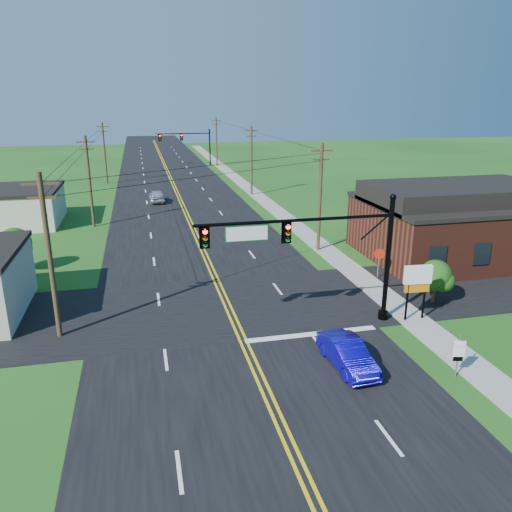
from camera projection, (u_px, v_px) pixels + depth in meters
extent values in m
plane|color=#184714|center=(275.00, 422.00, 20.16)|extent=(260.00, 260.00, 0.00)
cube|color=black|center=(177.00, 195.00, 66.54)|extent=(16.00, 220.00, 0.04)
cube|color=black|center=(225.00, 306.00, 31.29)|extent=(70.00, 10.00, 0.04)
cube|color=gray|center=(272.00, 207.00, 59.53)|extent=(2.00, 160.00, 0.08)
cylinder|color=black|center=(388.00, 261.00, 28.39)|extent=(0.28, 0.28, 7.20)
cylinder|color=black|center=(383.00, 315.00, 29.41)|extent=(0.60, 0.60, 0.50)
sphere|color=black|center=(393.00, 197.00, 27.27)|extent=(0.36, 0.36, 0.36)
cylinder|color=black|center=(297.00, 220.00, 26.38)|extent=(11.00, 0.18, 0.18)
cube|color=#05591D|center=(247.00, 233.00, 25.96)|extent=(2.30, 0.06, 0.85)
cylinder|color=black|center=(210.00, 146.00, 95.19)|extent=(0.28, 0.28, 7.20)
cylinder|color=black|center=(210.00, 164.00, 96.21)|extent=(0.60, 0.60, 0.50)
sphere|color=black|center=(209.00, 126.00, 94.06)|extent=(0.36, 0.36, 0.36)
cylinder|color=black|center=(183.00, 134.00, 93.38)|extent=(10.00, 0.18, 0.18)
cube|color=#05591D|center=(166.00, 137.00, 92.86)|extent=(2.30, 0.06, 0.85)
cube|color=#4F2016|center=(454.00, 230.00, 40.52)|extent=(14.00, 11.00, 4.40)
cube|color=black|center=(458.00, 202.00, 39.80)|extent=(14.20, 11.20, 0.30)
cylinder|color=#392A1A|center=(50.00, 258.00, 26.02)|extent=(0.28, 0.28, 9.00)
cube|color=#392A1A|center=(40.00, 184.00, 24.83)|extent=(1.80, 0.12, 0.12)
cube|color=#392A1A|center=(42.00, 198.00, 25.04)|extent=(1.40, 0.12, 0.12)
cylinder|color=#392A1A|center=(90.00, 182.00, 49.21)|extent=(0.28, 0.28, 9.00)
cube|color=#392A1A|center=(86.00, 142.00, 48.02)|extent=(1.80, 0.12, 0.12)
cube|color=#392A1A|center=(86.00, 149.00, 48.24)|extent=(1.40, 0.12, 0.12)
cylinder|color=#392A1A|center=(105.00, 154.00, 74.26)|extent=(0.28, 0.28, 9.00)
cube|color=#392A1A|center=(102.00, 127.00, 73.07)|extent=(1.80, 0.12, 0.12)
cube|color=#392A1A|center=(103.00, 131.00, 73.29)|extent=(1.40, 0.12, 0.12)
cylinder|color=#392A1A|center=(320.00, 199.00, 41.32)|extent=(0.28, 0.28, 9.00)
cube|color=#392A1A|center=(322.00, 151.00, 40.14)|extent=(1.80, 0.12, 0.12)
cube|color=#392A1A|center=(321.00, 160.00, 40.35)|extent=(1.40, 0.12, 0.12)
cylinder|color=#392A1A|center=(251.00, 161.00, 65.44)|extent=(0.28, 0.28, 9.00)
cube|color=#392A1A|center=(251.00, 131.00, 64.26)|extent=(1.80, 0.12, 0.12)
cube|color=#392A1A|center=(251.00, 136.00, 64.47)|extent=(1.40, 0.12, 0.12)
cylinder|color=#392A1A|center=(216.00, 142.00, 93.28)|extent=(0.28, 0.28, 9.00)
cube|color=#392A1A|center=(216.00, 120.00, 92.09)|extent=(1.80, 0.12, 0.12)
cube|color=#392A1A|center=(216.00, 124.00, 92.30)|extent=(1.40, 0.12, 0.12)
cylinder|color=#392A1A|center=(365.00, 225.00, 47.46)|extent=(0.24, 0.24, 1.85)
sphere|color=#144610|center=(367.00, 207.00, 46.95)|extent=(3.00, 3.00, 3.00)
cylinder|color=#392A1A|center=(433.00, 293.00, 31.58)|extent=(0.24, 0.24, 1.32)
sphere|color=#144610|center=(436.00, 276.00, 31.22)|extent=(2.00, 2.00, 2.00)
cylinder|color=#392A1A|center=(18.00, 262.00, 37.31)|extent=(0.24, 0.24, 1.54)
sphere|color=#144610|center=(15.00, 244.00, 36.89)|extent=(2.40, 2.40, 2.40)
imported|color=#0D0696|center=(347.00, 355.00, 23.99)|extent=(1.72, 4.33, 1.40)
imported|color=#BAB9BF|center=(157.00, 196.00, 62.02)|extent=(1.92, 4.48, 1.51)
cylinder|color=slate|center=(458.00, 356.00, 23.11)|extent=(0.09, 0.09, 2.16)
cube|color=white|center=(460.00, 344.00, 22.89)|extent=(0.53, 0.18, 0.29)
cube|color=white|center=(459.00, 351.00, 23.01)|extent=(0.53, 0.18, 0.54)
cube|color=black|center=(458.00, 359.00, 23.13)|extent=(0.43, 0.15, 0.22)
cylinder|color=slate|center=(378.00, 264.00, 35.85)|extent=(0.09, 0.09, 2.10)
cylinder|color=#AE1D09|center=(379.00, 254.00, 35.58)|extent=(0.76, 0.31, 0.80)
cylinder|color=black|center=(407.00, 295.00, 28.75)|extent=(0.14, 0.14, 3.29)
cylinder|color=black|center=(425.00, 293.00, 28.99)|extent=(0.14, 0.14, 3.29)
cube|color=white|center=(418.00, 275.00, 28.51)|extent=(1.66, 0.36, 1.10)
cube|color=#CC720C|center=(417.00, 288.00, 28.76)|extent=(1.47, 0.31, 0.46)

